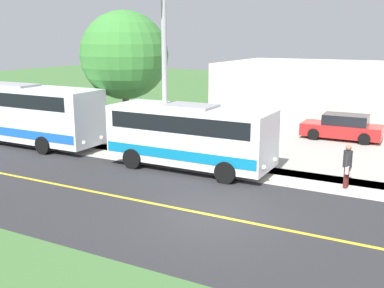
{
  "coord_description": "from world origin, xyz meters",
  "views": [
    {
      "loc": [
        12.74,
        6.03,
        5.74
      ],
      "look_at": [
        -3.5,
        -2.63,
        1.4
      ],
      "focal_mm": 42.75,
      "sensor_mm": 36.0,
      "label": 1
    }
  ],
  "objects_px": {
    "transit_bus_rear": "(11,110)",
    "parked_car_near": "(342,127)",
    "pedestrian_with_bags": "(347,165)",
    "shuttle_bus_front": "(190,134)",
    "tree_curbside": "(124,55)",
    "street_light_pole": "(163,57)"
  },
  "relations": [
    {
      "from": "parked_car_near",
      "to": "tree_curbside",
      "type": "bearing_deg",
      "value": -58.18
    },
    {
      "from": "transit_bus_rear",
      "to": "tree_curbside",
      "type": "distance_m",
      "value": 7.02
    },
    {
      "from": "transit_bus_rear",
      "to": "shuttle_bus_front",
      "type": "bearing_deg",
      "value": 90.25
    },
    {
      "from": "transit_bus_rear",
      "to": "parked_car_near",
      "type": "height_order",
      "value": "transit_bus_rear"
    },
    {
      "from": "street_light_pole",
      "to": "tree_curbside",
      "type": "bearing_deg",
      "value": -122.39
    },
    {
      "from": "street_light_pole",
      "to": "transit_bus_rear",
      "type": "bearing_deg",
      "value": -87.77
    },
    {
      "from": "transit_bus_rear",
      "to": "parked_car_near",
      "type": "distance_m",
      "value": 18.59
    },
    {
      "from": "parked_car_near",
      "to": "transit_bus_rear",
      "type": "bearing_deg",
      "value": -59.83
    },
    {
      "from": "transit_bus_rear",
      "to": "street_light_pole",
      "type": "xyz_separation_m",
      "value": [
        -0.38,
        9.63,
        3.07
      ]
    },
    {
      "from": "shuttle_bus_front",
      "to": "transit_bus_rear",
      "type": "distance_m",
      "value": 11.19
    },
    {
      "from": "parked_car_near",
      "to": "tree_curbside",
      "type": "height_order",
      "value": "tree_curbside"
    },
    {
      "from": "shuttle_bus_front",
      "to": "pedestrian_with_bags",
      "type": "distance_m",
      "value": 6.67
    },
    {
      "from": "pedestrian_with_bags",
      "to": "parked_car_near",
      "type": "distance_m",
      "value": 8.97
    },
    {
      "from": "shuttle_bus_front",
      "to": "tree_curbside",
      "type": "xyz_separation_m",
      "value": [
        -2.84,
        -5.53,
        3.18
      ]
    },
    {
      "from": "pedestrian_with_bags",
      "to": "tree_curbside",
      "type": "distance_m",
      "value": 12.95
    },
    {
      "from": "transit_bus_rear",
      "to": "pedestrian_with_bags",
      "type": "relative_size",
      "value": 6.73
    },
    {
      "from": "pedestrian_with_bags",
      "to": "tree_curbside",
      "type": "xyz_separation_m",
      "value": [
        -2.35,
        -12.14,
        3.84
      ]
    },
    {
      "from": "pedestrian_with_bags",
      "to": "street_light_pole",
      "type": "height_order",
      "value": "street_light_pole"
    },
    {
      "from": "shuttle_bus_front",
      "to": "pedestrian_with_bags",
      "type": "xyz_separation_m",
      "value": [
        -0.49,
        6.62,
        -0.66
      ]
    },
    {
      "from": "shuttle_bus_front",
      "to": "parked_car_near",
      "type": "relative_size",
      "value": 1.67
    },
    {
      "from": "shuttle_bus_front",
      "to": "street_light_pole",
      "type": "xyz_separation_m",
      "value": [
        -0.33,
        -1.57,
        3.28
      ]
    },
    {
      "from": "shuttle_bus_front",
      "to": "parked_car_near",
      "type": "xyz_separation_m",
      "value": [
        -9.28,
        4.86,
        -0.89
      ]
    }
  ]
}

